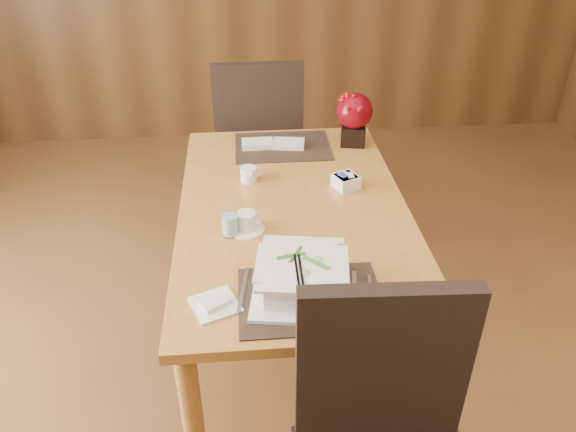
{
  "coord_description": "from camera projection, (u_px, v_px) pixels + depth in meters",
  "views": [
    {
      "loc": [
        -0.19,
        -1.28,
        1.91
      ],
      "look_at": [
        -0.04,
        0.35,
        0.87
      ],
      "focal_mm": 35.0,
      "sensor_mm": 36.0,
      "label": 1
    }
  ],
  "objects": [
    {
      "name": "placemat_far",
      "position": [
        283.0,
        146.0,
        2.68
      ],
      "size": [
        0.45,
        0.33,
        0.01
      ],
      "primitive_type": "cube",
      "color": "black",
      "rests_on": "dining_table"
    },
    {
      "name": "berry_decor",
      "position": [
        354.0,
        116.0,
        2.63
      ],
      "size": [
        0.17,
        0.17,
        0.25
      ],
      "rotation": [
        0.0,
        0.0,
        -0.17
      ],
      "color": "black",
      "rests_on": "dining_table"
    },
    {
      "name": "placemat_near",
      "position": [
        311.0,
        298.0,
        1.75
      ],
      "size": [
        0.45,
        0.33,
        0.01
      ],
      "primitive_type": "cube",
      "color": "black",
      "rests_on": "dining_table"
    },
    {
      "name": "bread_plate",
      "position": [
        215.0,
        305.0,
        1.72
      ],
      "size": [
        0.18,
        0.18,
        0.01
      ],
      "primitive_type": "cube",
      "rotation": [
        0.0,
        0.0,
        0.39
      ],
      "color": "white",
      "rests_on": "dining_table"
    },
    {
      "name": "far_chair",
      "position": [
        258.0,
        137.0,
        3.14
      ],
      "size": [
        0.49,
        0.5,
        1.05
      ],
      "rotation": [
        0.0,
        0.0,
        3.15
      ],
      "color": "black",
      "rests_on": "ground"
    },
    {
      "name": "soup_setting",
      "position": [
        302.0,
        279.0,
        1.74
      ],
      "size": [
        0.35,
        0.35,
        0.12
      ],
      "rotation": [
        0.0,
        0.0,
        -0.15
      ],
      "color": "white",
      "rests_on": "dining_table"
    },
    {
      "name": "coffee_cup",
      "position": [
        246.0,
        223.0,
        2.06
      ],
      "size": [
        0.13,
        0.13,
        0.08
      ],
      "rotation": [
        0.0,
        0.0,
        0.4
      ],
      "color": "white",
      "rests_on": "dining_table"
    },
    {
      "name": "creamer_jug",
      "position": [
        249.0,
        174.0,
        2.38
      ],
      "size": [
        0.11,
        0.11,
        0.06
      ],
      "primitive_type": null,
      "rotation": [
        0.0,
        0.0,
        0.34
      ],
      "color": "white",
      "rests_on": "dining_table"
    },
    {
      "name": "dining_table",
      "position": [
        294.0,
        228.0,
        2.27
      ],
      "size": [
        0.9,
        1.5,
        0.75
      ],
      "color": "#C48436",
      "rests_on": "ground"
    },
    {
      "name": "water_glass",
      "position": [
        230.0,
        218.0,
        2.01
      ],
      "size": [
        0.07,
        0.07,
        0.15
      ],
      "primitive_type": "cylinder",
      "rotation": [
        0.0,
        0.0,
        -0.1
      ],
      "color": "white",
      "rests_on": "dining_table"
    },
    {
      "name": "napkins_far",
      "position": [
        275.0,
        144.0,
        2.66
      ],
      "size": [
        0.3,
        0.13,
        0.03
      ],
      "primitive_type": null,
      "rotation": [
        0.0,
        0.0,
        -0.08
      ],
      "color": "white",
      "rests_on": "dining_table"
    },
    {
      "name": "sugar_caddy",
      "position": [
        346.0,
        182.0,
        2.33
      ],
      "size": [
        0.12,
        0.12,
        0.06
      ],
      "primitive_type": "cube",
      "rotation": [
        0.0,
        0.0,
        0.41
      ],
      "color": "white",
      "rests_on": "dining_table"
    }
  ]
}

